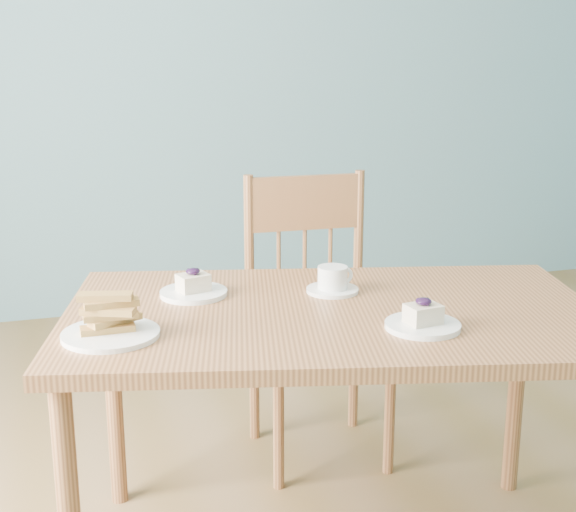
{
  "coord_description": "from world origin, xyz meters",
  "views": [
    {
      "loc": [
        -0.88,
        -1.69,
        1.39
      ],
      "look_at": [
        -0.31,
        0.19,
        0.87
      ],
      "focal_mm": 50.0,
      "sensor_mm": 36.0,
      "label": 1
    }
  ],
  "objects_px": {
    "cheesecake_plate_near": "(423,321)",
    "cheesecake_plate_far": "(193,288)",
    "dining_table": "(332,336)",
    "biscotti_plate": "(110,323)",
    "coffee_cup": "(333,281)",
    "dining_chair": "(316,316)"
  },
  "relations": [
    {
      "from": "cheesecake_plate_near",
      "to": "cheesecake_plate_far",
      "type": "relative_size",
      "value": 1.0
    },
    {
      "from": "cheesecake_plate_near",
      "to": "coffee_cup",
      "type": "xyz_separation_m",
      "value": [
        -0.1,
        0.34,
        0.01
      ]
    },
    {
      "from": "dining_table",
      "to": "dining_chair",
      "type": "height_order",
      "value": "dining_chair"
    },
    {
      "from": "coffee_cup",
      "to": "dining_chair",
      "type": "bearing_deg",
      "value": 65.94
    },
    {
      "from": "coffee_cup",
      "to": "biscotti_plate",
      "type": "distance_m",
      "value": 0.64
    },
    {
      "from": "coffee_cup",
      "to": "biscotti_plate",
      "type": "xyz_separation_m",
      "value": [
        -0.62,
        -0.18,
        0.0
      ]
    },
    {
      "from": "cheesecake_plate_far",
      "to": "dining_table",
      "type": "bearing_deg",
      "value": -34.62
    },
    {
      "from": "cheesecake_plate_far",
      "to": "biscotti_plate",
      "type": "relative_size",
      "value": 0.8
    },
    {
      "from": "biscotti_plate",
      "to": "dining_table",
      "type": "bearing_deg",
      "value": 4.0
    },
    {
      "from": "dining_table",
      "to": "biscotti_plate",
      "type": "bearing_deg",
      "value": -162.42
    },
    {
      "from": "dining_chair",
      "to": "biscotti_plate",
      "type": "xyz_separation_m",
      "value": [
        -0.73,
        -0.65,
        0.27
      ]
    },
    {
      "from": "dining_chair",
      "to": "coffee_cup",
      "type": "bearing_deg",
      "value": -101.56
    },
    {
      "from": "dining_table",
      "to": "cheesecake_plate_far",
      "type": "distance_m",
      "value": 0.4
    },
    {
      "from": "cheesecake_plate_far",
      "to": "coffee_cup",
      "type": "xyz_separation_m",
      "value": [
        0.37,
        -0.08,
        0.01
      ]
    },
    {
      "from": "coffee_cup",
      "to": "biscotti_plate",
      "type": "height_order",
      "value": "biscotti_plate"
    },
    {
      "from": "dining_chair",
      "to": "coffee_cup",
      "type": "height_order",
      "value": "dining_chair"
    },
    {
      "from": "cheesecake_plate_near",
      "to": "cheesecake_plate_far",
      "type": "height_order",
      "value": "same"
    },
    {
      "from": "dining_chair",
      "to": "cheesecake_plate_far",
      "type": "distance_m",
      "value": 0.68
    },
    {
      "from": "biscotti_plate",
      "to": "dining_chair",
      "type": "bearing_deg",
      "value": 41.61
    },
    {
      "from": "dining_table",
      "to": "cheesecake_plate_near",
      "type": "distance_m",
      "value": 0.27
    },
    {
      "from": "cheesecake_plate_near",
      "to": "biscotti_plate",
      "type": "bearing_deg",
      "value": 167.44
    },
    {
      "from": "cheesecake_plate_far",
      "to": "coffee_cup",
      "type": "relative_size",
      "value": 1.27
    }
  ]
}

